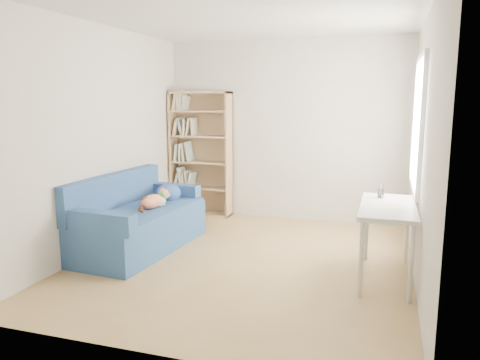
{
  "coord_description": "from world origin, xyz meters",
  "views": [
    {
      "loc": [
        1.43,
        -4.69,
        1.77
      ],
      "look_at": [
        -0.15,
        0.3,
        0.85
      ],
      "focal_mm": 35.0,
      "sensor_mm": 36.0,
      "label": 1
    }
  ],
  "objects_px": {
    "sofa": "(137,221)",
    "desk": "(388,213)",
    "bookshelf": "(201,159)",
    "pen_cup": "(381,193)"
  },
  "relations": [
    {
      "from": "sofa",
      "to": "desk",
      "type": "distance_m",
      "value": 2.84
    },
    {
      "from": "bookshelf",
      "to": "pen_cup",
      "type": "height_order",
      "value": "bookshelf"
    },
    {
      "from": "bookshelf",
      "to": "pen_cup",
      "type": "distance_m",
      "value": 3.08
    },
    {
      "from": "bookshelf",
      "to": "sofa",
      "type": "bearing_deg",
      "value": -92.91
    },
    {
      "from": "bookshelf",
      "to": "desk",
      "type": "height_order",
      "value": "bookshelf"
    },
    {
      "from": "pen_cup",
      "to": "bookshelf",
      "type": "bearing_deg",
      "value": 149.23
    },
    {
      "from": "sofa",
      "to": "desk",
      "type": "bearing_deg",
      "value": 1.6
    },
    {
      "from": "bookshelf",
      "to": "desk",
      "type": "relative_size",
      "value": 1.65
    },
    {
      "from": "sofa",
      "to": "bookshelf",
      "type": "relative_size",
      "value": 0.99
    },
    {
      "from": "sofa",
      "to": "pen_cup",
      "type": "relative_size",
      "value": 12.64
    }
  ]
}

